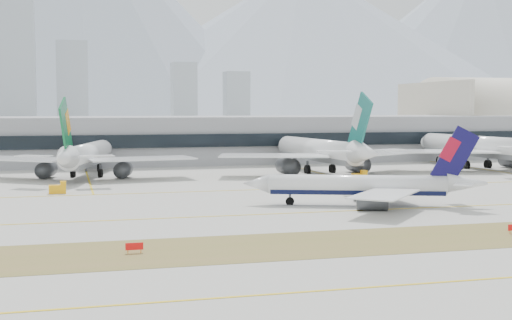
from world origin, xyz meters
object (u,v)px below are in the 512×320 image
object	(u,v)px
terminal	(162,139)
taxiing_airliner	(366,186)
widebody_cathay	(322,152)
widebody_eva	(86,156)
widebody_china_air	(480,148)

from	to	relation	value
terminal	taxiing_airliner	bearing A→B (deg)	-78.85
taxiing_airliner	widebody_cathay	world-z (taller)	widebody_cathay
widebody_eva	terminal	distance (m)	54.16
widebody_cathay	terminal	distance (m)	63.81
widebody_china_air	widebody_eva	bearing A→B (deg)	83.15
widebody_eva	widebody_cathay	size ratio (longest dim) A/B	0.91
taxiing_airliner	terminal	bearing A→B (deg)	-58.70
taxiing_airliner	widebody_eva	distance (m)	82.60
taxiing_airliner	widebody_china_air	xyz separation A→B (m)	(64.74, 64.73, 2.47)
widebody_cathay	widebody_china_air	distance (m)	50.45
widebody_china_air	terminal	size ratio (longest dim) A/B	0.23
taxiing_airliner	widebody_china_air	distance (m)	91.59
taxiing_airliner	widebody_eva	size ratio (longest dim) A/B	0.76
taxiing_airliner	widebody_eva	bearing A→B (deg)	-33.94
widebody_china_air	terminal	distance (m)	100.46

